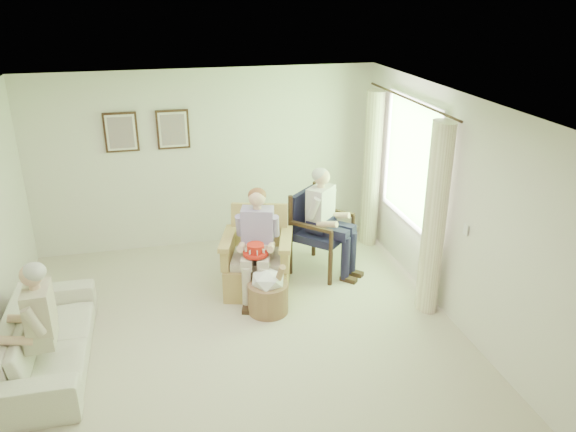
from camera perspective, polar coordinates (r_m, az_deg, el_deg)
The scene contains 18 objects.
floor at distance 6.34m, azimuth -5.00°, elevation -12.79°, with size 5.50×5.50×0.00m, color beige.
back_wall at distance 8.26m, azimuth -8.23°, elevation 5.68°, with size 5.00×0.04×2.60m, color silver.
front_wall at distance 3.41m, azimuth 1.81°, elevation -20.93°, with size 5.00×0.04×2.60m, color silver.
right_wall at distance 6.48m, azimuth 16.99°, elevation 0.18°, with size 0.04×5.50×2.60m, color silver.
ceiling at distance 5.29m, azimuth -5.95°, elevation 10.91°, with size 5.00×5.50×0.02m, color white.
window at distance 7.37m, azimuth 12.44°, elevation 5.65°, with size 0.13×2.50×1.63m.
curtain_left at distance 6.63m, azimuth 14.65°, elevation -0.45°, with size 0.34×0.34×2.30m, color beige.
curtain_right at distance 8.30m, azimuth 8.50°, elevation 4.66°, with size 0.34×0.34×2.30m, color beige.
framed_print_left at distance 8.08m, azimuth -16.60°, elevation 8.15°, with size 0.45×0.05×0.55m.
framed_print_right at distance 8.07m, azimuth -11.60°, elevation 8.60°, with size 0.45×0.05×0.55m.
wicker_armchair at distance 7.20m, azimuth -3.17°, elevation -5.00°, with size 0.82×0.82×1.05m.
wood_armchair at distance 7.65m, azimuth 3.28°, elevation -1.09°, with size 0.71×0.67×1.09m.
sofa at distance 6.37m, azimuth -23.24°, elevation -11.36°, with size 0.79×2.02×0.59m, color silver.
person_wicker at distance 6.87m, azimuth -3.03°, elevation -2.11°, with size 0.40×0.63×1.36m.
person_dark at distance 7.39m, azimuth 3.72°, elevation 0.19°, with size 0.40×0.62×1.43m.
person_sofa at distance 5.90m, azimuth -24.29°, elevation -9.61°, with size 0.42×0.62×1.26m.
red_hat at distance 6.73m, azimuth -3.32°, elevation -3.53°, with size 0.30×0.30×0.14m.
hatbox at distance 6.73m, azimuth -2.03°, elevation -7.64°, with size 0.57×0.57×0.71m.
Camera 1 is at (-0.67, -5.14, 3.64)m, focal length 35.00 mm.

